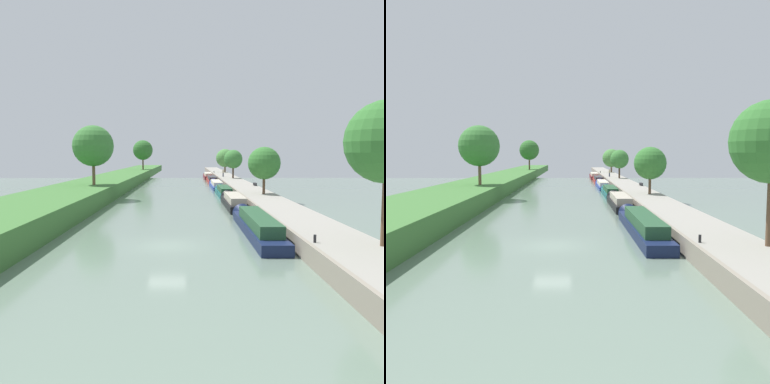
# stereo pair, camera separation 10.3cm
# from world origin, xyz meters

# --- Properties ---
(ground_plane) EXTENTS (160.00, 160.00, 0.00)m
(ground_plane) POSITION_xyz_m (0.00, 0.00, 0.00)
(ground_plane) COLOR slate
(right_towpath) EXTENTS (4.28, 260.00, 1.15)m
(right_towpath) POSITION_xyz_m (10.40, 0.00, 0.57)
(right_towpath) COLOR gray
(right_towpath) RESTS_ON ground_plane
(stone_quay) EXTENTS (0.25, 260.00, 1.20)m
(stone_quay) POSITION_xyz_m (8.13, 0.00, 0.60)
(stone_quay) COLOR gray
(stone_quay) RESTS_ON ground_plane
(narrowboat_navy) EXTENTS (1.98, 16.25, 2.17)m
(narrowboat_navy) POSITION_xyz_m (6.71, 4.65, 0.66)
(narrowboat_navy) COLOR #141E42
(narrowboat_navy) RESTS_ON ground_plane
(narrowboat_black) EXTENTS (2.05, 13.36, 2.09)m
(narrowboat_black) POSITION_xyz_m (6.76, 21.11, 0.62)
(narrowboat_black) COLOR black
(narrowboat_black) RESTS_ON ground_plane
(narrowboat_teal) EXTENTS (1.87, 13.12, 1.96)m
(narrowboat_teal) POSITION_xyz_m (6.76, 34.16, 0.58)
(narrowboat_teal) COLOR #195B60
(narrowboat_teal) RESTS_ON ground_plane
(narrowboat_blue) EXTENTS (1.87, 15.06, 1.90)m
(narrowboat_blue) POSITION_xyz_m (6.64, 48.68, 0.54)
(narrowboat_blue) COLOR #283D93
(narrowboat_blue) RESTS_ON ground_plane
(narrowboat_red) EXTENTS (1.96, 13.36, 1.97)m
(narrowboat_red) POSITION_xyz_m (6.75, 63.55, 0.55)
(narrowboat_red) COLOR maroon
(narrowboat_red) RESTS_ON ground_plane
(narrowboat_maroon) EXTENTS (2.04, 13.79, 2.05)m
(narrowboat_maroon) POSITION_xyz_m (6.61, 78.24, 0.61)
(narrowboat_maroon) COLOR maroon
(narrowboat_maroon) RESTS_ON ground_plane
(tree_rightbank_midnear) EXTENTS (4.07, 4.07, 5.89)m
(tree_rightbank_midnear) POSITION_xyz_m (10.98, 24.58, 4.99)
(tree_rightbank_midnear) COLOR brown
(tree_rightbank_midnear) RESTS_ON right_towpath
(tree_rightbank_midfar) EXTENTS (3.85, 3.85, 5.87)m
(tree_rightbank_midfar) POSITION_xyz_m (10.87, 58.79, 5.08)
(tree_rightbank_midfar) COLOR #4C3828
(tree_rightbank_midfar) RESTS_ON right_towpath
(tree_rightbank_far) EXTENTS (4.98, 4.98, 6.38)m
(tree_rightbank_far) POSITION_xyz_m (11.81, 87.64, 5.03)
(tree_rightbank_far) COLOR brown
(tree_rightbank_far) RESTS_ON right_towpath
(tree_leftbank_downstream) EXTENTS (5.30, 5.30, 7.85)m
(tree_leftbank_downstream) POSITION_xyz_m (-10.54, 85.23, 7.19)
(tree_leftbank_downstream) COLOR brown
(tree_leftbank_downstream) RESTS_ON left_grassy_bank
(tree_leftbank_upstream) EXTENTS (5.47, 5.47, 7.95)m
(tree_leftbank_upstream) POSITION_xyz_m (-11.19, 28.63, 7.21)
(tree_leftbank_upstream) COLOR brown
(tree_leftbank_upstream) RESTS_ON left_grassy_bank
(person_walking) EXTENTS (0.34, 0.34, 1.66)m
(person_walking) POSITION_xyz_m (9.30, 64.47, 2.02)
(person_walking) COLOR #282D42
(person_walking) RESTS_ON right_towpath
(mooring_bollard_near) EXTENTS (0.16, 0.16, 0.45)m
(mooring_bollard_near) POSITION_xyz_m (8.56, -4.39, 1.37)
(mooring_bollard_near) COLOR black
(mooring_bollard_near) RESTS_ON right_towpath
(mooring_bollard_far) EXTENTS (0.16, 0.16, 0.45)m
(mooring_bollard_far) POSITION_xyz_m (8.56, 84.14, 1.37)
(mooring_bollard_far) COLOR black
(mooring_bollard_far) RESTS_ON right_towpath
(park_bench) EXTENTS (0.44, 1.50, 0.47)m
(park_bench) POSITION_xyz_m (12.09, 38.18, 1.50)
(park_bench) COLOR #333338
(park_bench) RESTS_ON right_towpath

